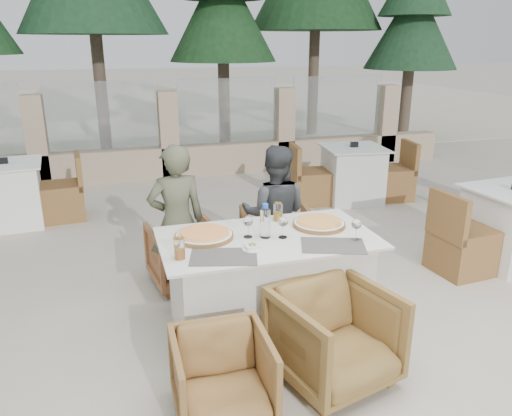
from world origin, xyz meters
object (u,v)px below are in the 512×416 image
object	(u,v)px
armchair_near_right	(335,336)
diner_right	(275,214)
beer_glass_left	(179,248)
beer_glass_right	(278,212)
armchair_far_left	(184,254)
olive_dish	(253,246)
armchair_far_right	(277,242)
bg_table_a	(9,194)
bg_table_b	(352,174)
pizza_left	(204,234)
wine_glass_near	(283,226)
wine_glass_corner	(356,228)
pizza_right	(319,223)
dining_table	(267,283)
diner_left	(177,222)
bg_table_c	(511,227)
armchair_near_left	(222,378)
wine_glass_centre	(248,226)
water_bottle	(265,221)

from	to	relation	value
armchair_near_right	diner_right	world-z (taller)	diner_right
beer_glass_left	beer_glass_right	distance (m)	1.02
beer_glass_left	armchair_far_left	size ratio (longest dim) A/B	0.23
beer_glass_left	olive_dish	xyz separation A→B (m)	(0.51, 0.01, -0.05)
armchair_far_right	bg_table_a	xyz separation A→B (m)	(-2.68, 2.21, 0.07)
beer_glass_left	bg_table_a	xyz separation A→B (m)	(-1.60, 3.33, -0.46)
beer_glass_right	bg_table_b	world-z (taller)	beer_glass_right
pizza_left	wine_glass_near	distance (m)	0.59
pizza_left	bg_table_a	distance (m)	3.55
wine_glass_corner	olive_dish	size ratio (longest dim) A/B	1.67
pizza_right	dining_table	bearing A→B (deg)	-167.58
wine_glass_corner	pizza_left	bearing A→B (deg)	160.80
dining_table	olive_dish	xyz separation A→B (m)	(-0.17, -0.19, 0.41)
armchair_far_left	diner_left	world-z (taller)	diner_left
armchair_far_left	armchair_far_right	xyz separation A→B (m)	(0.89, -0.05, 0.03)
dining_table	wine_glass_corner	bearing A→B (deg)	-22.75
armchair_far_right	dining_table	bearing A→B (deg)	76.00
dining_table	bg_table_c	world-z (taller)	same
diner_left	bg_table_b	xyz separation A→B (m)	(2.73, 2.02, -0.29)
armchair_near_left	armchair_near_right	world-z (taller)	armchair_near_right
wine_glass_centre	armchair_near_right	distance (m)	1.00
bg_table_c	armchair_far_right	bearing A→B (deg)	164.17
armchair_far_right	armchair_near_left	world-z (taller)	armchair_far_right
dining_table	armchair_near_right	bearing A→B (deg)	-72.69
olive_dish	wine_glass_corner	bearing A→B (deg)	-4.24
beer_glass_left	bg_table_a	bearing A→B (deg)	115.61
pizza_right	armchair_near_right	size ratio (longest dim) A/B	0.58
pizza_right	beer_glass_right	world-z (taller)	beer_glass_right
diner_left	bg_table_b	bearing A→B (deg)	-147.34
armchair_near_right	armchair_near_left	bearing A→B (deg)	174.42
dining_table	wine_glass_near	size ratio (longest dim) A/B	8.70
wine_glass_centre	bg_table_b	bearing A→B (deg)	50.20
bg_table_b	bg_table_c	distance (m)	2.40
diner_right	armchair_far_right	bearing A→B (deg)	-97.53
pizza_left	armchair_near_left	distance (m)	1.11
olive_dish	dining_table	bearing A→B (deg)	47.90
wine_glass_near	armchair_far_left	bearing A→B (deg)	120.27
wine_glass_centre	bg_table_b	distance (m)	3.64
wine_glass_near	armchair_near_left	distance (m)	1.20
pizza_left	wine_glass_near	bearing A→B (deg)	-16.29
diner_left	bg_table_c	bearing A→B (deg)	170.70
pizza_left	water_bottle	size ratio (longest dim) A/B	1.65
dining_table	wine_glass_corner	xyz separation A→B (m)	(0.59, -0.25, 0.48)
pizza_left	bg_table_a	world-z (taller)	pizza_left
water_bottle	wine_glass_corner	size ratio (longest dim) A/B	1.43
wine_glass_near	bg_table_c	bearing A→B (deg)	11.11
bg_table_a	armchair_near_right	bearing A→B (deg)	-61.49
wine_glass_centre	bg_table_c	world-z (taller)	wine_glass_centre
bg_table_b	wine_glass_near	bearing A→B (deg)	-118.67
olive_dish	armchair_near_right	xyz separation A→B (m)	(0.40, -0.53, -0.47)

